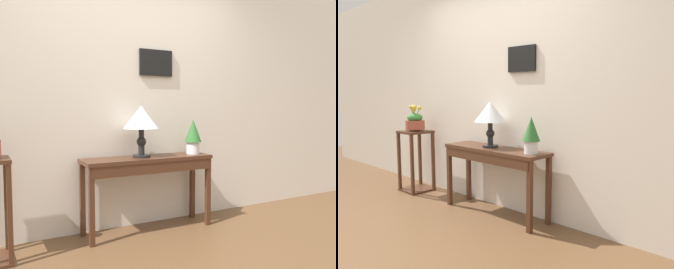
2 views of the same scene
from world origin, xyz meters
The scene contains 7 objects.
ground_plane centered at (0.00, 0.00, 0.00)m, with size 12.00×12.00×0.01m, color brown.
back_wall_with_art centered at (0.00, 1.51, 1.40)m, with size 9.00×0.13×2.80m.
console_table centered at (0.12, 1.22, 0.61)m, with size 1.26×0.36×0.72m.
table_lamp centered at (0.06, 1.24, 1.08)m, with size 0.34×0.34×0.49m.
potted_plant_on_console centered at (0.63, 1.23, 0.92)m, with size 0.17×0.17×0.35m.
pedestal_stand_left centered at (-1.27, 1.16, 0.40)m, with size 0.36×0.36×0.81m.
planter_bowl_wide centered at (-1.27, 1.16, 0.93)m, with size 0.25×0.25×0.34m.
Camera 2 is at (2.67, -1.29, 1.30)m, focal length 36.74 mm.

